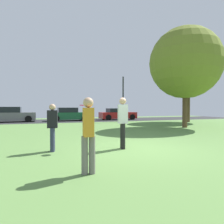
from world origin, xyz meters
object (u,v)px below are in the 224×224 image
object	(u,v)px
person_catcher	(52,125)
parked_car_red	(117,114)
parked_car_grey	(11,115)
parked_car_green	(69,115)
person_bystander	(88,132)
street_lamp_post	(123,99)
person_thrower	(123,120)
frisbee_disc	(84,105)
oak_tree_left	(185,63)
maple_tree_far	(188,73)

from	to	relation	value
person_catcher	parked_car_red	xyz separation A→B (m)	(8.39, 15.28, -0.23)
parked_car_grey	parked_car_green	world-z (taller)	parked_car_grey
person_bystander	parked_car_grey	distance (m)	18.21
street_lamp_post	parked_car_red	bearing A→B (deg)	76.90
person_thrower	parked_car_green	xyz separation A→B (m)	(0.40, 15.60, -0.34)
person_thrower	frisbee_disc	world-z (taller)	person_thrower
oak_tree_left	parked_car_grey	xyz separation A→B (m)	(-12.41, 10.34, -3.93)
parked_car_red	oak_tree_left	bearing A→B (deg)	-84.03
person_thrower	frisbee_disc	distance (m)	1.44
frisbee_disc	parked_car_grey	size ratio (longest dim) A/B	0.08
parked_car_grey	person_bystander	bearing A→B (deg)	-78.90
person_thrower	street_lamp_post	size ratio (longest dim) A/B	0.40
oak_tree_left	person_thrower	size ratio (longest dim) A/B	4.01
maple_tree_far	parked_car_red	world-z (taller)	maple_tree_far
person_catcher	person_bystander	world-z (taller)	person_bystander
maple_tree_far	person_catcher	bearing A→B (deg)	-145.57
maple_tree_far	parked_car_red	bearing A→B (deg)	130.29
parked_car_red	parked_car_green	bearing A→B (deg)	-179.18
parked_car_green	street_lamp_post	xyz separation A→B (m)	(4.81, -3.57, 1.60)
person_thrower	person_bystander	bearing A→B (deg)	61.22
frisbee_disc	parked_car_red	world-z (taller)	frisbee_disc
oak_tree_left	parked_car_red	size ratio (longest dim) A/B	1.69
person_thrower	parked_car_grey	xyz separation A→B (m)	(-5.26, 15.66, -0.31)
parked_car_red	street_lamp_post	xyz separation A→B (m)	(-0.85, -3.65, 1.63)
maple_tree_far	street_lamp_post	bearing A→B (deg)	158.24
person_bystander	parked_car_red	world-z (taller)	person_bystander
person_bystander	street_lamp_post	xyz separation A→B (m)	(6.97, 14.24, 1.33)
person_thrower	oak_tree_left	bearing A→B (deg)	-133.55
parked_car_grey	parked_car_green	distance (m)	5.66
parked_car_red	frisbee_disc	bearing A→B (deg)	-115.56
parked_car_grey	street_lamp_post	size ratio (longest dim) A/B	1.00
person_bystander	person_catcher	bearing A→B (deg)	19.44
oak_tree_left	person_bystander	distance (m)	12.23
parked_car_green	person_bystander	bearing A→B (deg)	-96.91
person_bystander	parked_car_red	xyz separation A→B (m)	(7.82, 17.89, -0.30)
oak_tree_left	parked_car_grey	bearing A→B (deg)	140.21
person_thrower	person_bystander	xyz separation A→B (m)	(-1.76, -2.21, -0.08)
oak_tree_left	person_catcher	distance (m)	11.32
frisbee_disc	person_bystander	bearing A→B (deg)	-99.96
parked_car_red	street_lamp_post	size ratio (longest dim) A/B	0.94
oak_tree_left	maple_tree_far	world-z (taller)	maple_tree_far
parked_car_grey	parked_car_red	distance (m)	11.33
oak_tree_left	parked_car_red	world-z (taller)	oak_tree_left
person_thrower	parked_car_green	world-z (taller)	person_thrower
maple_tree_far	parked_car_grey	xyz separation A→B (m)	(-16.44, 6.00, -4.13)
oak_tree_left	maple_tree_far	size ratio (longest dim) A/B	0.98
person_catcher	parked_car_green	xyz separation A→B (m)	(2.73, 15.20, -0.20)
person_bystander	parked_car_green	distance (m)	17.94
frisbee_disc	parked_car_grey	xyz separation A→B (m)	(-3.93, 15.43, -0.83)
person_catcher	parked_car_green	bearing A→B (deg)	89.58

